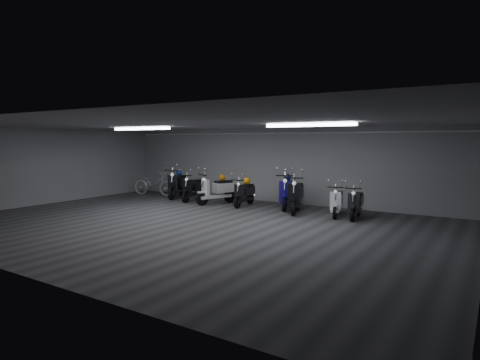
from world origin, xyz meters
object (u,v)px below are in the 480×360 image
Objects in this scene: scooter_1 at (193,184)px; scooter_6 at (337,197)px; helmet_1 at (287,178)px; helmet_3 at (222,178)px; scooter_4 at (287,187)px; scooter_5 at (296,190)px; bicycle at (153,181)px; helmet_2 at (247,181)px; scooter_0 at (177,180)px; helmet_0 at (179,173)px; scooter_9 at (356,199)px; scooter_3 at (244,189)px; scooter_2 at (216,186)px.

scooter_1 reaches higher than scooter_6.
helmet_3 is at bearing -167.05° from helmet_1.
scooter_1 is at bearing 164.69° from scooter_4.
scooter_5 is 7.41× the size of helmet_1.
helmet_2 is at bearing -102.22° from bicycle.
scooter_0 reaches higher than helmet_3.
helmet_0 is at bearing 90.00° from scooter_0.
scooter_0 reaches higher than helmet_0.
scooter_0 is 0.98× the size of scooter_5.
scooter_0 is 2.45m from helmet_3.
scooter_1 is at bearing 170.08° from scooter_9.
bicycle reaches higher than scooter_6.
scooter_6 is (6.89, -0.44, -0.13)m from scooter_0.
scooter_6 is 5.98× the size of helmet_1.
scooter_6 is (1.97, -0.49, -0.14)m from scooter_4.
scooter_3 is at bearing 156.74° from scooter_5.
scooter_0 is 7.36× the size of helmet_2.
scooter_3 is at bearing 164.47° from scooter_6.
scooter_5 is (2.09, -0.17, 0.13)m from scooter_3.
scooter_1 is 2.53m from bicycle.
helmet_2 is (-2.12, 0.39, 0.15)m from scooter_5.
scooter_4 reaches higher than scooter_3.
scooter_5 reaches higher than helmet_1.
scooter_3 is at bearing -83.19° from helmet_2.
scooter_9 is at bearing -21.49° from scooter_6.
scooter_4 reaches higher than scooter_6.
scooter_1 is 2.35m from helmet_2.
scooter_5 reaches higher than bicycle.
scooter_3 is 1.08m from helmet_3.
scooter_2 is 0.94× the size of scooter_5.
scooter_5 is (5.53, -0.50, 0.01)m from scooter_0.
helmet_0 is (-1.18, 0.56, 0.37)m from scooter_1.
scooter_9 is at bearing -5.83° from helmet_0.
scooter_4 reaches higher than helmet_3.
scooter_3 reaches higher than helmet_2.
scooter_9 reaches higher than scooter_6.
scooter_4 is 8.52× the size of helmet_3.
scooter_0 reaches higher than scooter_6.
helmet_1 reaches higher than helmet_3.
helmet_1 is at bearing 0.67° from helmet_0.
helmet_0 is 0.86× the size of helmet_2.
bicycle is at bearing -167.46° from scooter_2.
scooter_1 is 7.43× the size of helmet_3.
scooter_4 is 7.49× the size of helmet_2.
scooter_5 reaches higher than helmet_2.
helmet_1 is 2.47m from helmet_3.
scooter_3 is 6.19× the size of helmet_2.
scooter_0 is at bearing 167.59° from scooter_3.
scooter_2 is 2.56m from helmet_0.
scooter_5 is 1.24× the size of scooter_6.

